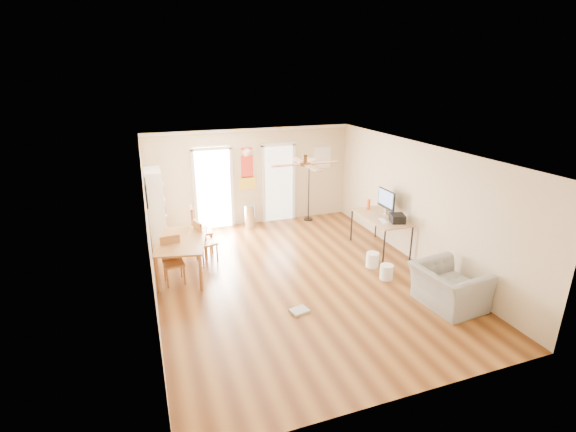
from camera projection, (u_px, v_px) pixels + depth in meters
name	position (u px, v px, depth m)	size (l,w,h in m)	color
floor	(298.00, 278.00, 8.40)	(7.00, 7.00, 0.00)	brown
ceiling	(299.00, 151.00, 7.54)	(5.50, 7.00, 0.00)	silver
wall_back	(252.00, 177.00, 11.08)	(5.50, 0.04, 2.60)	beige
wall_front	(405.00, 312.00, 4.86)	(5.50, 0.04, 2.60)	beige
wall_left	(149.00, 236.00, 7.10)	(0.04, 7.00, 2.60)	beige
wall_right	(418.00, 204.00, 8.85)	(0.04, 7.00, 2.60)	beige
crown_molding	(299.00, 154.00, 7.56)	(5.50, 7.00, 0.08)	white
kitchen_doorway	(213.00, 190.00, 10.82)	(0.90, 0.10, 2.10)	white
bathroom_doorway	(278.00, 184.00, 11.39)	(0.80, 0.10, 2.10)	white
wall_decal	(247.00, 169.00, 10.94)	(0.46, 0.03, 1.10)	red
ac_grille	(322.00, 158.00, 11.57)	(0.50, 0.04, 0.60)	white
framed_poster	(146.00, 193.00, 8.22)	(0.04, 0.66, 0.48)	black
ceiling_fan	(305.00, 164.00, 7.33)	(1.24, 1.24, 0.20)	#593819
bookshelf	(156.00, 209.00, 9.71)	(0.37, 0.84, 1.87)	white
dining_table	(183.00, 257.00, 8.46)	(0.92, 1.54, 0.77)	#A57035
dining_chair_right_a	(202.00, 229.00, 9.51)	(0.45, 0.45, 1.10)	#A36A34
dining_chair_right_b	(206.00, 241.00, 9.04)	(0.39, 0.39, 0.95)	#9A6631
dining_chair_near	(173.00, 261.00, 8.08)	(0.39, 0.39, 0.94)	#A86136
trash_can	(250.00, 216.00, 11.08)	(0.29, 0.29, 0.62)	silver
torchiere_lamp	(309.00, 190.00, 11.44)	(0.33, 0.33, 1.75)	black
computer_desk	(380.00, 233.00, 9.62)	(0.78, 1.55, 0.83)	tan
imac	(386.00, 202.00, 9.51)	(0.09, 0.64, 0.60)	black
keyboard	(384.00, 221.00, 9.19)	(0.12, 0.36, 0.01)	silver
printer	(397.00, 218.00, 9.11)	(0.29, 0.34, 0.18)	black
orange_bottle	(368.00, 204.00, 9.94)	(0.08, 0.08, 0.25)	#FA5F16
wastebasket_a	(372.00, 260.00, 8.86)	(0.28, 0.28, 0.32)	white
wastebasket_b	(386.00, 272.00, 8.34)	(0.26, 0.26, 0.30)	white
floor_cloth	(299.00, 311.00, 7.22)	(0.31, 0.24, 0.04)	#9C9C97
armchair	(448.00, 287.00, 7.31)	(1.14, 1.00, 0.74)	gray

